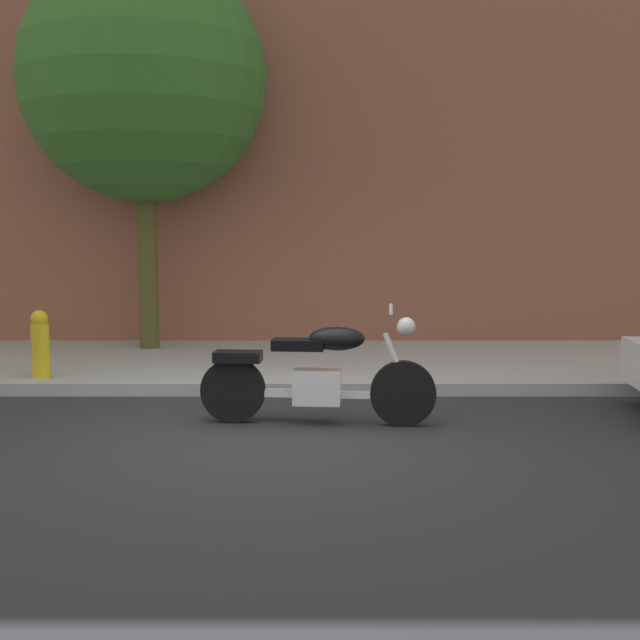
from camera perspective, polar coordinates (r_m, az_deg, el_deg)
ground_plane at (r=7.30m, az=-3.41°, el=-8.13°), size 60.00×60.00×0.00m
sidewalk at (r=10.64m, az=-2.26°, el=-3.06°), size 19.32×3.38×0.14m
building_facade at (r=12.55m, az=-1.94°, el=14.70°), size 19.32×0.50×7.25m
motorcycle at (r=7.69m, az=-0.02°, el=-3.86°), size 2.20×0.70×1.11m
street_tree at (r=11.86m, az=-11.90°, el=15.94°), size 3.34×3.34×5.49m
fire_hydrant at (r=9.79m, az=-18.55°, el=-1.96°), size 0.20×0.20×0.91m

